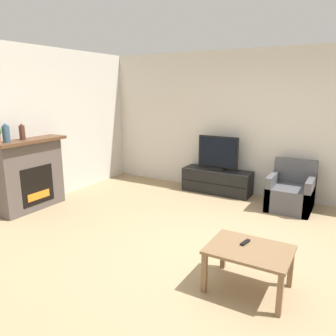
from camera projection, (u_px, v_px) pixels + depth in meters
ground_plane at (227, 255)px, 4.01m from camera, size 24.00×24.00×0.00m
wall_back at (280, 125)px, 5.87m from camera, size 12.00×0.06×2.70m
wall_left at (25, 128)px, 5.45m from camera, size 0.06×12.00×2.70m
fireplace at (31, 174)px, 5.44m from camera, size 0.42×1.23×1.20m
mantel_vase_left at (6, 133)px, 4.95m from camera, size 0.11×0.11×0.29m
mantel_vase_centre_left at (22, 132)px, 5.18m from camera, size 0.09×0.09×0.26m
tv_stand at (217, 181)px, 6.40m from camera, size 1.33×0.44×0.46m
tv at (218, 154)px, 6.27m from camera, size 0.80×0.18×0.65m
armchair at (291, 193)px, 5.53m from camera, size 0.70×0.76×0.81m
coffee_table at (249, 254)px, 3.25m from camera, size 0.81×0.61×0.45m
remote at (245, 242)px, 3.34m from camera, size 0.07×0.15×0.02m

